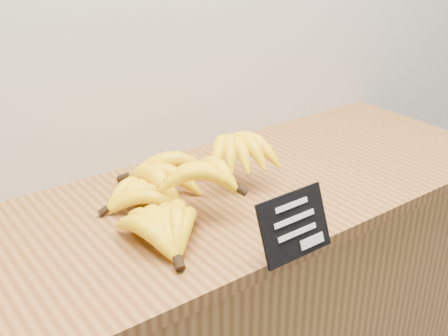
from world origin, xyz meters
TOP-DOWN VIEW (x-y plane):
  - counter_top at (-0.06, 2.75)m, footprint 1.55×0.54m
  - chalkboard_sign at (-0.06, 2.48)m, footprint 0.15×0.05m
  - banana_pile at (-0.13, 2.76)m, footprint 0.51×0.40m

SIDE VIEW (x-z plane):
  - counter_top at x=-0.06m, z-range 0.90..0.93m
  - banana_pile at x=-0.13m, z-range 0.92..1.04m
  - chalkboard_sign at x=-0.06m, z-range 0.93..1.04m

